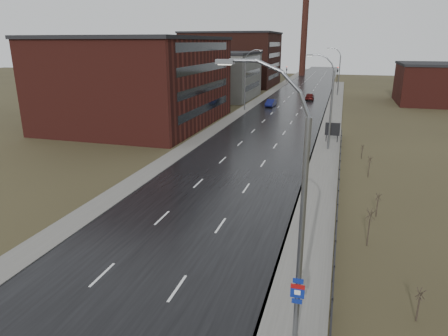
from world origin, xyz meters
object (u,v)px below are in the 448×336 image
Objects in this scene: billboard at (332,130)px; car_near at (271,103)px; streetlight_main at (294,214)px; car_far at (310,97)px.

car_near is (-13.02, 28.29, -1.06)m from billboard.
billboard is at bearing 89.05° from streetlight_main.
car_far is at bearing 63.34° from car_near.
streetlight_main reaches higher than car_near.
streetlight_main is at bearing 93.03° from car_far.
streetlight_main is 2.72× the size of car_near.
billboard is 40.98m from car_far.
streetlight_main is 78.57m from car_far.
car_near is (-12.39, 65.99, -5.33)m from streetlight_main.
billboard is 31.16m from car_near.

